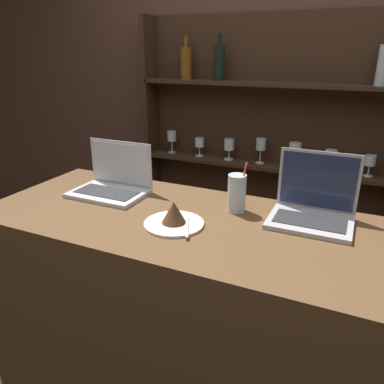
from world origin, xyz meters
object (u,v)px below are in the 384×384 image
at_px(laptop_near, 113,182).
at_px(water_glass, 238,193).
at_px(laptop_far, 313,206).
at_px(cake_plate, 174,217).

height_order(laptop_near, water_glass, laptop_near).
relative_size(laptop_near, laptop_far, 1.09).
bearing_deg(laptop_near, water_glass, 3.33).
distance_m(laptop_far, water_glass, 0.29).
xyz_separation_m(cake_plate, water_glass, (0.17, 0.22, 0.05)).
height_order(laptop_far, cake_plate, laptop_far).
relative_size(laptop_near, water_glass, 1.58).
relative_size(laptop_far, water_glass, 1.45).
bearing_deg(laptop_far, cake_plate, -150.49).
bearing_deg(cake_plate, laptop_far, 29.51).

